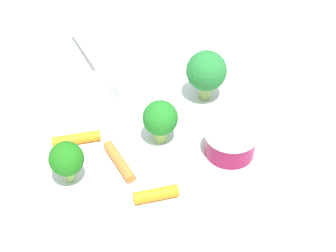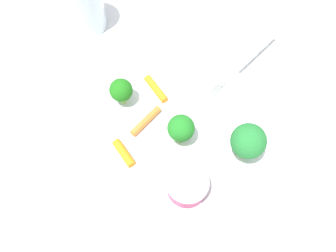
% 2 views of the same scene
% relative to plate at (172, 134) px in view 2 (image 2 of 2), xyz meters
% --- Properties ---
extents(ground_plane, '(2.40, 2.40, 0.00)m').
position_rel_plate_xyz_m(ground_plane, '(0.00, 0.00, -0.01)').
color(ground_plane, silver).
extents(plate, '(0.31, 0.31, 0.01)m').
position_rel_plate_xyz_m(plate, '(0.00, 0.00, 0.00)').
color(plate, white).
rests_on(plate, ground_plane).
extents(sauce_cup, '(0.06, 0.06, 0.03)m').
position_rel_plate_xyz_m(sauce_cup, '(-0.08, -0.03, 0.02)').
color(sauce_cup, maroon).
rests_on(sauce_cup, plate).
extents(broccoli_floret_0, '(0.04, 0.04, 0.05)m').
position_rel_plate_xyz_m(broccoli_floret_0, '(-0.01, -0.01, 0.04)').
color(broccoli_floret_0, '#96C457').
rests_on(broccoli_floret_0, plate).
extents(broccoli_floret_1, '(0.03, 0.03, 0.05)m').
position_rel_plate_xyz_m(broccoli_floret_1, '(0.04, 0.08, 0.04)').
color(broccoli_floret_1, '#9AC65E').
rests_on(broccoli_floret_1, plate).
extents(broccoli_floret_2, '(0.05, 0.05, 0.06)m').
position_rel_plate_xyz_m(broccoli_floret_2, '(-0.02, -0.10, 0.04)').
color(broccoli_floret_2, '#8EAD56').
rests_on(broccoli_floret_2, plate).
extents(carrot_stick_0, '(0.05, 0.04, 0.01)m').
position_rel_plate_xyz_m(carrot_stick_0, '(0.07, 0.03, 0.01)').
color(carrot_stick_0, orange).
rests_on(carrot_stick_0, plate).
extents(carrot_stick_1, '(0.04, 0.04, 0.01)m').
position_rel_plate_xyz_m(carrot_stick_1, '(-0.05, 0.06, 0.01)').
color(carrot_stick_1, orange).
rests_on(carrot_stick_1, plate).
extents(carrot_stick_2, '(0.05, 0.04, 0.01)m').
position_rel_plate_xyz_m(carrot_stick_2, '(0.01, 0.04, 0.01)').
color(carrot_stick_2, orange).
rests_on(carrot_stick_2, plate).
extents(fork, '(0.15, 0.11, 0.00)m').
position_rel_plate_xyz_m(fork, '(0.14, -0.10, 0.01)').
color(fork, '#AFBDB7').
rests_on(fork, plate).
extents(drinking_glass, '(0.08, 0.08, 0.09)m').
position_rel_plate_xyz_m(drinking_glass, '(0.21, 0.19, 0.04)').
color(drinking_glass, silver).
rests_on(drinking_glass, ground_plane).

